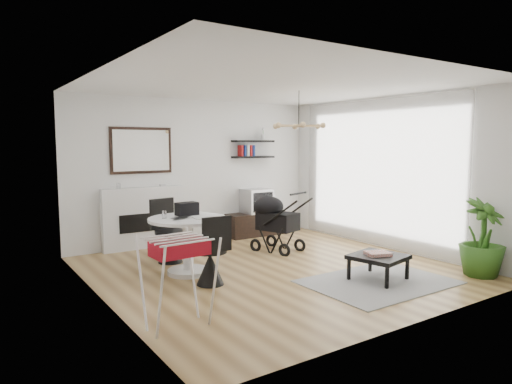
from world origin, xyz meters
TOP-DOWN VIEW (x-y plane):
  - floor at (0.00, 0.00)m, footprint 5.00×5.00m
  - ceiling at (0.00, 0.00)m, footprint 5.00×5.00m
  - wall_back at (0.00, 2.50)m, footprint 5.00×0.00m
  - wall_left at (-2.50, 0.00)m, footprint 0.00×5.00m
  - wall_right at (2.50, 0.00)m, footprint 0.00×5.00m
  - sheer_curtain at (2.40, 0.20)m, footprint 0.04×3.60m
  - fireplace at (-1.10, 2.42)m, footprint 1.50×0.17m
  - shelf_lower at (1.20, 2.37)m, footprint 0.90×0.25m
  - shelf_upper at (1.20, 2.37)m, footprint 0.90×0.25m
  - pendant_lamp at (0.70, 0.30)m, footprint 0.90×0.90m
  - tv_console at (1.20, 2.27)m, footprint 1.25×0.44m
  - crt_tv at (1.22, 2.27)m, footprint 0.56×0.49m
  - dining_table at (-1.16, 0.49)m, footprint 1.12×1.12m
  - laptop at (-1.27, 0.41)m, footprint 0.34×0.28m
  - black_bag at (-1.07, 0.72)m, footprint 0.33×0.21m
  - newspaper at (-0.95, 0.36)m, footprint 0.37×0.32m
  - drinking_glass at (-1.46, 0.63)m, footprint 0.06×0.06m
  - chair_far at (-1.12, 1.26)m, footprint 0.50×0.51m
  - chair_near at (-1.14, -0.15)m, footprint 0.45×0.45m
  - drying_rack at (-2.09, -1.22)m, footprint 0.65×0.61m
  - stroller at (0.74, 0.97)m, footprint 0.78×0.97m
  - rug at (0.79, -1.32)m, footprint 1.93×1.39m
  - coffee_table at (0.86, -1.25)m, footprint 0.79×0.79m
  - magazines at (0.85, -1.25)m, footprint 0.38×0.34m
  - potted_plant at (2.25, -1.91)m, footprint 0.65×0.65m

SIDE VIEW (x-z plane):
  - floor at x=0.00m, z-range 0.00..0.00m
  - rug at x=0.79m, z-range 0.00..0.01m
  - tv_console at x=1.20m, z-range 0.00..0.47m
  - chair_near at x=-1.14m, z-range -0.17..0.77m
  - coffee_table at x=0.86m, z-range 0.14..0.49m
  - chair_far at x=-1.12m, z-range -0.18..0.82m
  - magazines at x=0.85m, z-range 0.35..0.40m
  - stroller at x=0.74m, z-range -0.08..0.99m
  - drying_rack at x=-2.09m, z-range 0.02..0.96m
  - dining_table at x=-1.16m, z-range 0.13..0.95m
  - potted_plant at x=2.25m, z-range 0.00..1.10m
  - fireplace at x=-1.10m, z-range -0.39..1.77m
  - crt_tv at x=1.22m, z-range 0.47..0.95m
  - newspaper at x=-0.95m, z-range 0.82..0.83m
  - laptop at x=-1.27m, z-range 0.82..0.84m
  - drinking_glass at x=-1.46m, z-range 0.82..0.93m
  - black_bag at x=-1.07m, z-range 0.82..1.01m
  - wall_back at x=0.00m, z-range -1.15..3.85m
  - wall_left at x=-2.50m, z-range -1.15..3.85m
  - wall_right at x=2.50m, z-range -1.15..3.85m
  - sheer_curtain at x=2.40m, z-range 0.05..2.65m
  - shelf_lower at x=1.20m, z-range 1.58..1.62m
  - shelf_upper at x=1.20m, z-range 1.90..1.94m
  - pendant_lamp at x=0.70m, z-range 2.10..2.20m
  - ceiling at x=0.00m, z-range 2.70..2.70m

